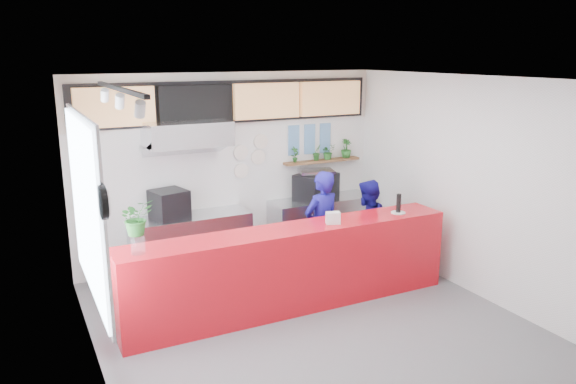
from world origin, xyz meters
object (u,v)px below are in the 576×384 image
object	(u,v)px
staff_center	(321,227)
pepper_mill	(399,203)
espresso_machine	(316,187)
staff_right	(367,228)
panini_oven	(169,204)
service_counter	(291,268)

from	to	relation	value
staff_center	pepper_mill	xyz separation A→B (m)	(0.86, -0.65, 0.42)
espresso_machine	staff_right	distance (m)	1.33
staff_right	panini_oven	bearing A→B (deg)	-62.61
panini_oven	espresso_machine	xyz separation A→B (m)	(2.48, 0.00, 0.00)
service_counter	panini_oven	distance (m)	2.19
service_counter	pepper_mill	size ratio (longest dim) A/B	17.23
staff_center	pepper_mill	world-z (taller)	staff_center
espresso_machine	pepper_mill	xyz separation A→B (m)	(0.28, -1.85, 0.13)
staff_center	panini_oven	bearing A→B (deg)	-43.22
espresso_machine	staff_right	world-z (taller)	staff_right
service_counter	espresso_machine	world-z (taller)	espresso_machine
espresso_machine	pepper_mill	bearing A→B (deg)	-103.48
espresso_machine	staff_center	world-z (taller)	staff_center
staff_center	staff_right	distance (m)	0.76
staff_center	pepper_mill	bearing A→B (deg)	131.77
staff_center	pepper_mill	size ratio (longest dim) A/B	6.35
service_counter	staff_right	world-z (taller)	staff_right
staff_right	pepper_mill	bearing A→B (deg)	63.64
service_counter	panini_oven	world-z (taller)	panini_oven
staff_center	staff_right	world-z (taller)	staff_center
service_counter	staff_right	size ratio (longest dim) A/B	3.08
panini_oven	staff_center	xyz separation A→B (m)	(1.90, -1.20, -0.28)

